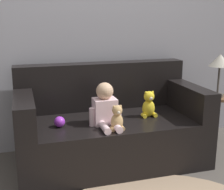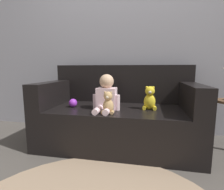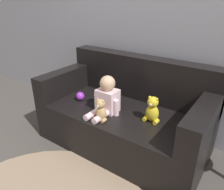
{
  "view_description": "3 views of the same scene",
  "coord_description": "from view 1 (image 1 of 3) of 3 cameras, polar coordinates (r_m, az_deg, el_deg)",
  "views": [
    {
      "loc": [
        -0.75,
        -2.57,
        1.32
      ],
      "look_at": [
        -0.03,
        -0.13,
        0.67
      ],
      "focal_mm": 50.0,
      "sensor_mm": 36.0,
      "label": 1
    },
    {
      "loc": [
        0.3,
        -1.85,
        0.84
      ],
      "look_at": [
        -0.04,
        -0.1,
        0.57
      ],
      "focal_mm": 28.0,
      "sensor_mm": 36.0,
      "label": 2
    },
    {
      "loc": [
        1.02,
        -1.63,
        1.45
      ],
      "look_at": [
        -0.08,
        -0.07,
        0.58
      ],
      "focal_mm": 35.0,
      "sensor_mm": 36.0,
      "label": 3
    }
  ],
  "objects": [
    {
      "name": "ground_plane",
      "position": [
        2.99,
        -0.14,
        -11.98
      ],
      "size": [
        12.0,
        12.0,
        0.0
      ],
      "primitive_type": "plane",
      "color": "#4C4742"
    },
    {
      "name": "wall_back",
      "position": [
        3.17,
        -2.82,
        13.87
      ],
      "size": [
        8.0,
        0.05,
        2.6
      ],
      "color": "#93939E",
      "rests_on": "ground_plane"
    },
    {
      "name": "couch",
      "position": [
        2.91,
        -0.46,
        -5.88
      ],
      "size": [
        1.66,
        0.85,
        0.88
      ],
      "color": "black",
      "rests_on": "ground_plane"
    },
    {
      "name": "person_baby",
      "position": [
        2.62,
        -1.21,
        -2.39
      ],
      "size": [
        0.28,
        0.35,
        0.36
      ],
      "color": "silver",
      "rests_on": "couch"
    },
    {
      "name": "teddy_bear_brown",
      "position": [
        2.51,
        0.93,
        -4.29
      ],
      "size": [
        0.12,
        0.1,
        0.21
      ],
      "color": "tan",
      "rests_on": "couch"
    },
    {
      "name": "plush_toy_side",
      "position": [
        2.85,
        6.74,
        -1.79
      ],
      "size": [
        0.14,
        0.11,
        0.24
      ],
      "color": "yellow",
      "rests_on": "couch"
    },
    {
      "name": "toy_ball",
      "position": [
        2.63,
        -9.57,
        -4.86
      ],
      "size": [
        0.09,
        0.09,
        0.09
      ],
      "color": "purple",
      "rests_on": "couch"
    },
    {
      "name": "side_table",
      "position": [
        3.3,
        18.95,
        3.25
      ],
      "size": [
        0.29,
        0.29,
        0.96
      ],
      "color": "brown",
      "rests_on": "ground_plane"
    }
  ]
}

